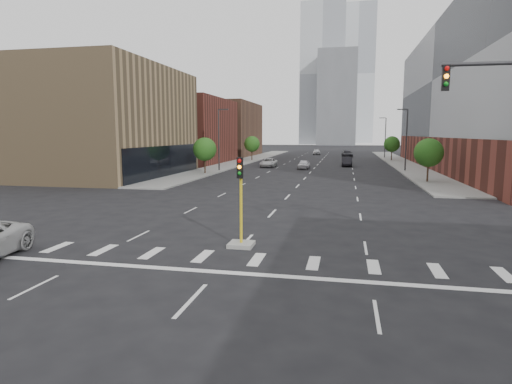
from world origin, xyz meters
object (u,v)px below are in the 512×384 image
(car_distant, at_px, (317,152))
(car_near_left, at_px, (304,164))
(car_deep_right, at_px, (347,154))
(car_mid_right, at_px, (347,162))
(car_far_left, at_px, (269,163))
(median_traffic_signal, at_px, (241,227))

(car_distant, bearing_deg, car_near_left, -95.29)
(car_near_left, height_order, car_deep_right, car_deep_right)
(car_mid_right, height_order, car_far_left, car_mid_right)
(median_traffic_signal, height_order, car_distant, median_traffic_signal)
(car_far_left, bearing_deg, car_near_left, -27.55)
(median_traffic_signal, distance_m, car_deep_right, 82.81)
(median_traffic_signal, xyz_separation_m, car_deep_right, (5.19, 82.65, -0.19))
(car_mid_right, bearing_deg, car_far_left, -164.72)
(median_traffic_signal, bearing_deg, car_distant, 91.63)
(car_mid_right, distance_m, car_deep_right, 28.45)
(car_mid_right, distance_m, car_far_left, 13.32)
(car_mid_right, distance_m, car_distant, 40.11)
(car_deep_right, bearing_deg, car_far_left, -117.85)
(car_near_left, xyz_separation_m, car_deep_right, (6.69, 35.55, 0.07))
(car_mid_right, xyz_separation_m, car_far_left, (-12.74, -3.91, -0.08))
(car_far_left, bearing_deg, median_traffic_signal, -81.42)
(car_deep_right, relative_size, car_distant, 1.22)
(median_traffic_signal, bearing_deg, car_mid_right, 84.63)
(car_near_left, bearing_deg, car_far_left, 153.49)
(median_traffic_signal, relative_size, car_distant, 0.99)
(car_deep_right, bearing_deg, car_distant, 119.54)
(car_mid_right, xyz_separation_m, car_distant, (-7.75, 39.35, -0.03))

